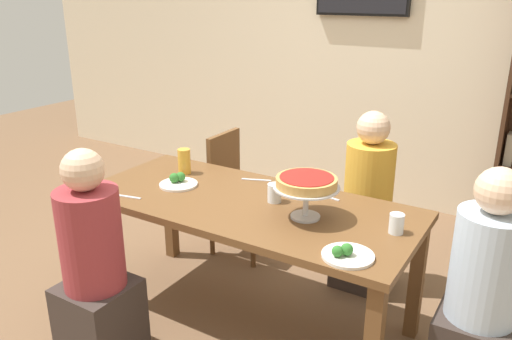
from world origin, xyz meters
The scene contains 16 objects.
ground_plane centered at (0.00, 0.00, 0.00)m, with size 12.00×12.00×0.00m, color brown.
rear_partition centered at (0.00, 2.20, 1.40)m, with size 8.00×0.12×2.80m, color beige.
dining_table centered at (0.00, 0.00, 0.65)m, with size 1.85×0.82×0.74m.
diner_near_left centered at (-0.44, -0.70, 0.49)m, with size 0.34×0.34×1.15m.
diner_head_east centered at (1.22, 0.02, 0.49)m, with size 0.34×0.34×1.15m.
diner_far_right centered at (0.44, 0.72, 0.49)m, with size 0.34×0.34×1.15m.
chair_far_left centered at (-0.52, 0.69, 0.49)m, with size 0.40×0.40×0.87m.
deep_dish_pizza_stand centered at (0.36, -0.02, 0.92)m, with size 0.33×0.33×0.22m.
salad_plate_near_diner centered at (-0.47, 0.00, 0.76)m, with size 0.22×0.22×0.07m.
salad_plate_far_diner centered at (0.70, -0.29, 0.76)m, with size 0.23×0.23×0.07m.
beer_glass_amber_tall centered at (-0.57, 0.18, 0.82)m, with size 0.08×0.08×0.16m, color gold.
water_glass_clear_near centered at (0.13, 0.08, 0.79)m, with size 0.08×0.08×0.10m, color white.
water_glass_clear_far centered at (0.80, 0.05, 0.79)m, with size 0.07×0.07×0.10m, color white.
cutlery_fork_near centered at (-0.60, -0.30, 0.74)m, with size 0.18×0.02×0.01m, color silver.
cutlery_knife_near centered at (0.34, 0.28, 0.74)m, with size 0.18×0.02×0.01m, color silver.
cutlery_fork_far centered at (-0.12, 0.30, 0.74)m, with size 0.18×0.02×0.01m, color silver.
Camera 1 is at (1.38, -2.14, 1.82)m, focal length 35.78 mm.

